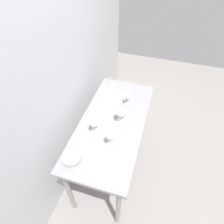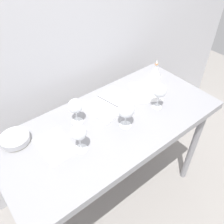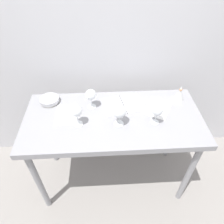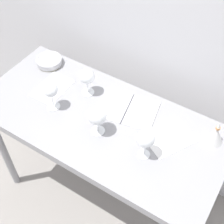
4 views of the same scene
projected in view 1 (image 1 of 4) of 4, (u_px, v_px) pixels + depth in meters
ground_plane at (112, 165)px, 2.64m from camera, size 6.00×6.00×0.00m
back_wall at (62, 82)px, 1.80m from camera, size 3.80×0.04×2.60m
steel_counter at (113, 128)px, 2.07m from camera, size 1.40×0.65×0.90m
wine_glass_near_right at (128, 95)px, 2.09m from camera, size 0.09×0.09×0.18m
wine_glass_far_left at (94, 123)px, 1.82m from camera, size 0.09×0.09×0.17m
wine_glass_near_center at (121, 113)px, 1.91m from camera, size 0.10×0.10×0.18m
wine_glass_near_left at (110, 136)px, 1.71m from camera, size 0.08×0.08×0.18m
open_notebook at (103, 113)px, 2.08m from camera, size 0.36×0.29×0.01m
tasting_sheet_upper at (115, 97)px, 2.25m from camera, size 0.28×0.30×0.00m
tasting_sheet_lower at (96, 150)px, 1.75m from camera, size 0.17×0.24×0.00m
tasting_bowl at (71, 158)px, 1.67m from camera, size 0.16×0.16×0.04m
decanter_funnel at (111, 82)px, 2.38m from camera, size 0.09×0.09×0.14m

